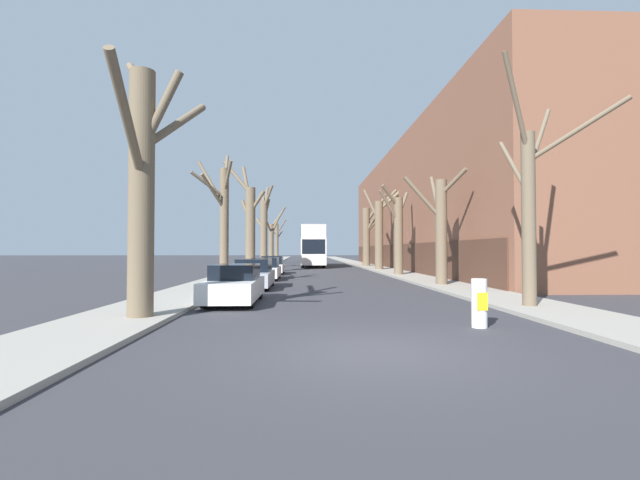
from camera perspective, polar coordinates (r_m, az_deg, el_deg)
ground_plane at (r=8.10m, az=7.07°, el=-14.55°), size 300.00×300.00×0.00m
sidewalk_left at (r=58.01m, az=-6.98°, el=-3.13°), size 2.68×120.00×0.12m
sidewalk_right at (r=58.27m, az=5.03°, el=-3.12°), size 2.68×120.00×0.12m
building_facade_right at (r=44.38m, az=15.77°, el=3.98°), size 10.08×49.56×11.91m
street_tree_left_0 at (r=12.32m, az=-22.52°, el=7.55°), size 2.49×5.49×7.79m
street_tree_left_1 at (r=23.96m, az=-12.84°, el=2.93°), size 2.36×2.92×7.34m
street_tree_left_2 at (r=35.47m, az=-9.38°, el=2.31°), size 3.75×2.45×9.34m
street_tree_left_3 at (r=46.53m, az=-7.46°, el=1.52°), size 2.24×3.32×8.87m
street_tree_left_4 at (r=57.73m, az=-6.39°, el=0.18°), size 2.75×3.87×7.61m
street_tree_left_5 at (r=70.15m, az=-5.76°, el=-0.15°), size 3.07×2.95×6.85m
street_tree_right_0 at (r=15.06m, az=26.25°, el=4.74°), size 3.82×3.15×7.71m
street_tree_right_1 at (r=22.81m, az=15.73°, el=1.87°), size 2.90×3.99×5.89m
street_tree_right_2 at (r=31.49m, az=10.36°, el=1.10°), size 2.89×3.21×6.54m
street_tree_right_3 at (r=39.62m, az=7.98°, el=1.50°), size 3.42×2.43×7.55m
street_tree_right_4 at (r=48.49m, az=6.31°, el=0.78°), size 2.20×2.43×7.00m
double_decker_bus at (r=47.93m, az=-1.02°, el=-0.56°), size 2.58×11.62×4.45m
parked_car_0 at (r=15.42m, az=-11.32°, el=-5.82°), size 1.70×4.43×1.34m
parked_car_1 at (r=21.15m, az=-8.82°, el=-4.55°), size 1.77×4.53×1.42m
parked_car_2 at (r=27.44m, az=-7.30°, el=-3.86°), size 1.78×4.55×1.37m
parked_car_3 at (r=33.54m, az=-6.37°, el=-3.39°), size 1.77×4.28×1.40m
traffic_bollard at (r=11.00m, az=20.47°, el=-7.89°), size 0.36×0.37×1.16m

